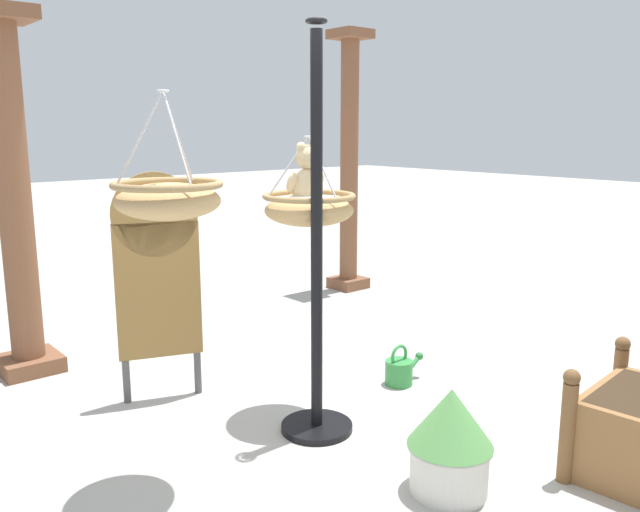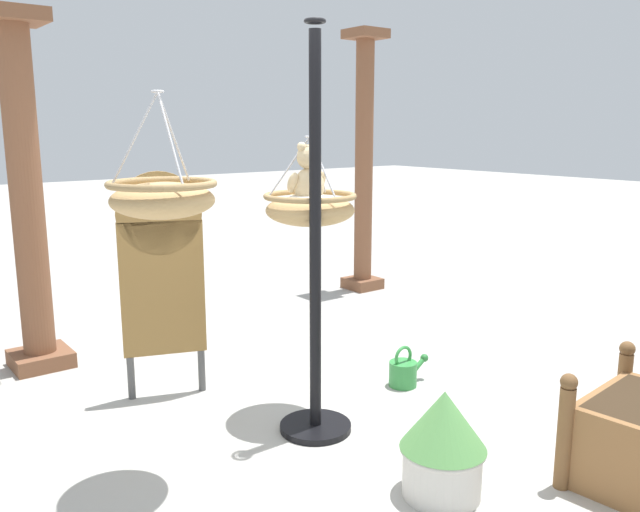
% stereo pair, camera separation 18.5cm
% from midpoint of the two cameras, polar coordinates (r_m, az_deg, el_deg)
% --- Properties ---
extents(ground_plane, '(40.00, 40.00, 0.00)m').
position_cam_midpoint_polar(ground_plane, '(4.20, -0.67, -14.58)').
color(ground_plane, '#ADAAA3').
extents(display_pole_central, '(0.44, 0.44, 2.41)m').
position_cam_midpoint_polar(display_pole_central, '(3.85, -1.67, -5.09)').
color(display_pole_central, black).
rests_on(display_pole_central, ground).
extents(hanging_basket_with_teddy, '(0.58, 0.58, 0.55)m').
position_cam_midpoint_polar(hanging_basket_with_teddy, '(4.02, -2.29, 4.29)').
color(hanging_basket_with_teddy, tan).
extents(teddy_bear, '(0.27, 0.25, 0.40)m').
position_cam_midpoint_polar(teddy_bear, '(4.02, -2.49, 6.81)').
color(teddy_bear, '#D1B789').
extents(hanging_basket_left_high, '(0.54, 0.54, 0.62)m').
position_cam_midpoint_polar(hanging_basket_left_high, '(3.25, -14.88, 4.97)').
color(hanging_basket_left_high, tan).
extents(greenhouse_pillar_right, '(0.45, 0.45, 2.66)m').
position_cam_midpoint_polar(greenhouse_pillar_right, '(5.25, -26.24, 4.10)').
color(greenhouse_pillar_right, brown).
rests_on(greenhouse_pillar_right, ground).
extents(greenhouse_pillar_far_back, '(0.38, 0.38, 2.87)m').
position_cam_midpoint_polar(greenhouse_pillar_far_back, '(7.31, 1.86, 7.78)').
color(greenhouse_pillar_far_back, brown).
rests_on(greenhouse_pillar_far_back, ground).
extents(potted_plant_bushy_green, '(0.44, 0.44, 0.56)m').
position_cam_midpoint_polar(potted_plant_bushy_green, '(3.43, 9.85, -15.65)').
color(potted_plant_bushy_green, beige).
rests_on(potted_plant_bushy_green, ground).
extents(display_sign_board, '(0.54, 0.23, 1.55)m').
position_cam_midpoint_polar(display_sign_board, '(4.44, -15.33, -0.98)').
color(display_sign_board, olive).
rests_on(display_sign_board, ground).
extents(watering_can, '(0.35, 0.20, 0.30)m').
position_cam_midpoint_polar(watering_can, '(4.78, 5.94, -10.03)').
color(watering_can, '#338C3F').
rests_on(watering_can, ground).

